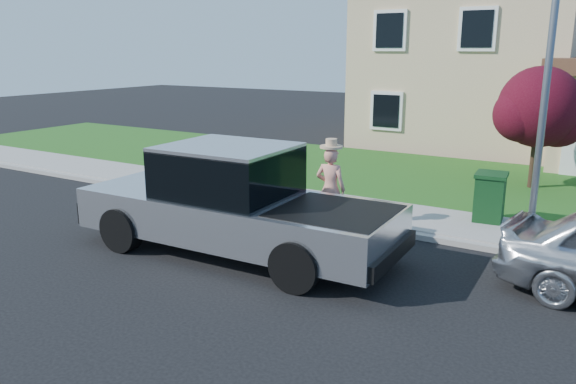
# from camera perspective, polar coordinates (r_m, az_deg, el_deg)

# --- Properties ---
(ground) EXTENTS (80.00, 80.00, 0.00)m
(ground) POSITION_cam_1_polar(r_m,az_deg,el_deg) (10.80, -3.72, -7.00)
(ground) COLOR black
(ground) RESTS_ON ground
(curb) EXTENTS (40.00, 0.20, 0.12)m
(curb) POSITION_cam_1_polar(r_m,az_deg,el_deg) (12.73, 7.48, -3.48)
(curb) COLOR gray
(curb) RESTS_ON ground
(sidewalk) EXTENTS (40.00, 2.00, 0.15)m
(sidewalk) POSITION_cam_1_polar(r_m,az_deg,el_deg) (13.70, 9.33, -2.19)
(sidewalk) COLOR gray
(sidewalk) RESTS_ON ground
(lawn) EXTENTS (40.00, 7.00, 0.10)m
(lawn) POSITION_cam_1_polar(r_m,az_deg,el_deg) (17.84, 14.72, 1.30)
(lawn) COLOR #255117
(lawn) RESTS_ON ground
(house) EXTENTS (14.00, 11.30, 6.85)m
(house) POSITION_cam_1_polar(r_m,az_deg,el_deg) (25.05, 21.17, 11.64)
(house) COLOR tan
(house) RESTS_ON ground
(pickup_truck) EXTENTS (6.59, 2.55, 2.15)m
(pickup_truck) POSITION_cam_1_polar(r_m,az_deg,el_deg) (10.95, -5.45, -1.23)
(pickup_truck) COLOR black
(pickup_truck) RESTS_ON ground
(woman) EXTENTS (0.71, 0.50, 2.05)m
(woman) POSITION_cam_1_polar(r_m,az_deg,el_deg) (12.37, 4.34, 0.47)
(woman) COLOR #E99680
(woman) RESTS_ON ground
(ornamental_tree) EXTENTS (2.47, 2.23, 3.39)m
(ornamental_tree) POSITION_cam_1_polar(r_m,az_deg,el_deg) (17.11, 24.27, 7.52)
(ornamental_tree) COLOR black
(ornamental_tree) RESTS_ON lawn
(trash_bin) EXTENTS (0.73, 0.83, 1.09)m
(trash_bin) POSITION_cam_1_polar(r_m,az_deg,el_deg) (13.41, 19.81, -0.43)
(trash_bin) COLOR #0E3414
(trash_bin) RESTS_ON sidewalk
(street_lamp) EXTENTS (0.31, 0.70, 5.35)m
(street_lamp) POSITION_cam_1_polar(r_m,az_deg,el_deg) (10.83, 24.63, 8.42)
(street_lamp) COLOR slate
(street_lamp) RESTS_ON ground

